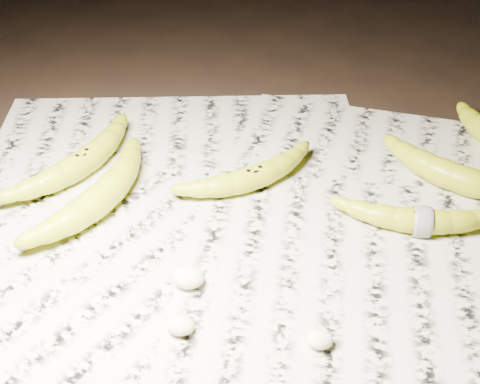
# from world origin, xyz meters

# --- Properties ---
(ground) EXTENTS (3.00, 3.00, 0.00)m
(ground) POSITION_xyz_m (0.00, 0.00, 0.00)
(ground) COLOR black
(ground) RESTS_ON ground
(newspaper_patch) EXTENTS (0.90, 0.70, 0.01)m
(newspaper_patch) POSITION_xyz_m (0.03, -0.01, 0.00)
(newspaper_patch) COLOR beige
(newspaper_patch) RESTS_ON ground
(banana_left_a) EXTENTS (0.15, 0.22, 0.04)m
(banana_left_a) POSITION_xyz_m (-0.25, 0.07, 0.03)
(banana_left_a) COLOR #A7B516
(banana_left_a) RESTS_ON newspaper_patch
(banana_left_b) EXTENTS (0.13, 0.22, 0.04)m
(banana_left_b) POSITION_xyz_m (-0.20, -0.00, 0.03)
(banana_left_b) COLOR #A7B516
(banana_left_b) RESTS_ON newspaper_patch
(banana_center) EXTENTS (0.18, 0.16, 0.03)m
(banana_center) POSITION_xyz_m (-0.02, 0.07, 0.03)
(banana_center) COLOR #A7B516
(banana_center) RESTS_ON newspaper_patch
(banana_taped) EXTENTS (0.20, 0.06, 0.03)m
(banana_taped) POSITION_xyz_m (0.20, 0.01, 0.02)
(banana_taped) COLOR #A7B516
(banana_taped) RESTS_ON newspaper_patch
(banana_upper_a) EXTENTS (0.21, 0.15, 0.04)m
(banana_upper_a) POSITION_xyz_m (0.25, 0.11, 0.03)
(banana_upper_a) COLOR #A7B516
(banana_upper_a) RESTS_ON newspaper_patch
(measuring_tape) EXTENTS (0.01, 0.04, 0.04)m
(measuring_tape) POSITION_xyz_m (0.20, 0.01, 0.02)
(measuring_tape) COLOR white
(measuring_tape) RESTS_ON newspaper_patch
(flesh_chunk_a) EXTENTS (0.04, 0.03, 0.02)m
(flesh_chunk_a) POSITION_xyz_m (-0.06, -0.12, 0.02)
(flesh_chunk_a) COLOR beige
(flesh_chunk_a) RESTS_ON newspaper_patch
(flesh_chunk_b) EXTENTS (0.03, 0.03, 0.02)m
(flesh_chunk_b) POSITION_xyz_m (-0.06, -0.19, 0.02)
(flesh_chunk_b) COLOR beige
(flesh_chunk_b) RESTS_ON newspaper_patch
(flesh_chunk_c) EXTENTS (0.03, 0.02, 0.02)m
(flesh_chunk_c) POSITION_xyz_m (0.09, -0.19, 0.02)
(flesh_chunk_c) COLOR beige
(flesh_chunk_c) RESTS_ON newspaper_patch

